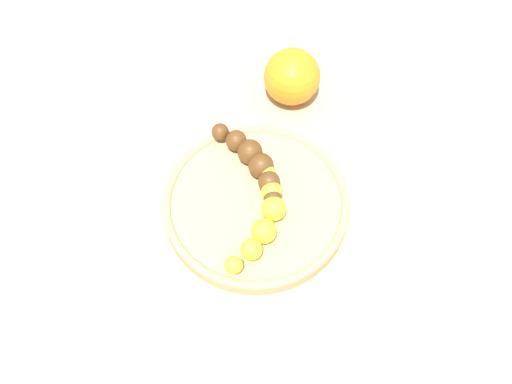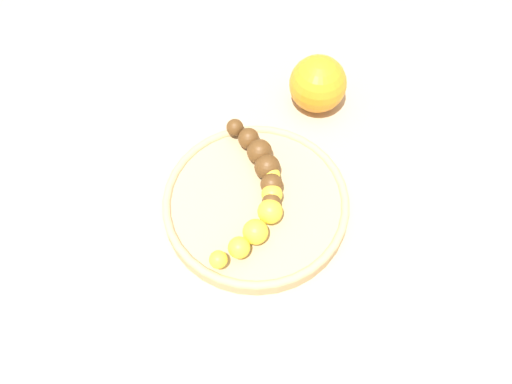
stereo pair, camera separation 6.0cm
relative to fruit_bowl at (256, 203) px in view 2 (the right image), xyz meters
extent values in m
plane|color=tan|center=(0.00, 0.00, -0.01)|extent=(2.40, 2.40, 0.00)
cylinder|color=tan|center=(0.00, 0.00, 0.00)|extent=(0.22, 0.22, 0.02)
torus|color=tan|center=(0.00, 0.00, 0.01)|extent=(0.22, 0.22, 0.01)
sphere|color=yellow|center=(-0.04, 0.08, 0.02)|extent=(0.02, 0.02, 0.02)
sphere|color=yellow|center=(-0.05, 0.05, 0.02)|extent=(0.02, 0.02, 0.02)
sphere|color=yellow|center=(-0.04, 0.03, 0.02)|extent=(0.03, 0.03, 0.03)
sphere|color=yellow|center=(-0.03, 0.00, 0.02)|extent=(0.03, 0.03, 0.03)
sphere|color=yellow|center=(-0.01, -0.01, 0.02)|extent=(0.02, 0.02, 0.02)
sphere|color=yellow|center=(0.01, -0.03, 0.02)|extent=(0.02, 0.02, 0.02)
sphere|color=#593819|center=(-0.02, -0.01, 0.02)|extent=(0.02, 0.02, 0.02)
sphere|color=#593819|center=(0.00, -0.02, 0.02)|extent=(0.03, 0.03, 0.03)
sphere|color=#593819|center=(0.02, -0.03, 0.02)|extent=(0.03, 0.03, 0.03)
sphere|color=#593819|center=(0.05, -0.04, 0.02)|extent=(0.03, 0.03, 0.03)
sphere|color=#593819|center=(0.07, -0.04, 0.02)|extent=(0.03, 0.03, 0.03)
sphere|color=#593819|center=(0.09, -0.03, 0.02)|extent=(0.02, 0.02, 0.02)
sphere|color=orange|center=(0.09, -0.16, 0.03)|extent=(0.08, 0.08, 0.08)
camera|label=1|loc=(-0.21, 0.22, 0.54)|focal=36.33mm
camera|label=2|loc=(-0.25, 0.17, 0.54)|focal=36.33mm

